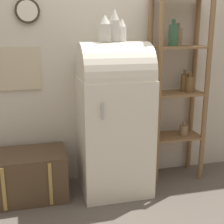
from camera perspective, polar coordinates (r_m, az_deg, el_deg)
ground_plane at (r=3.02m, az=1.61°, el=-15.89°), size 12.00×12.00×0.00m
wall_back at (r=3.15m, az=-1.15°, el=11.37°), size 7.00×0.09×2.70m
refrigerator at (r=2.95m, az=0.39°, el=-0.77°), size 0.65×0.62×1.44m
suitcase_trunk at (r=3.08m, az=-15.14°, el=-11.08°), size 0.72×0.46×0.44m
shelf_unit at (r=3.23m, az=12.02°, el=5.55°), size 0.56×0.32×1.85m
vase_left at (r=2.82m, az=-1.27°, el=14.90°), size 0.12×0.12×0.23m
vase_center at (r=2.85m, az=0.47°, el=15.40°), size 0.10×0.10×0.28m
vase_right at (r=2.86m, az=1.85°, el=14.62°), size 0.08×0.08×0.20m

